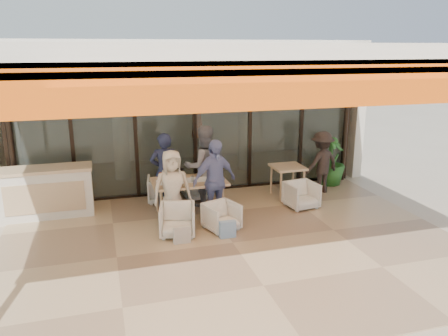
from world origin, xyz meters
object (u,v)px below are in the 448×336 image
object	(u,v)px
diner_navy	(165,172)
potted_palm	(331,160)
chair_near_left	(178,219)
standing_woman	(321,163)
host_counter	(46,192)
chair_far_left	(162,188)
diner_periwinkle	(215,181)
side_chair	(301,194)
dining_table	(189,183)
side_table	(288,170)
diner_grey	(204,166)
chair_far_right	(199,183)
diner_cream	(172,189)
chair_near_right	(222,215)

from	to	relation	value
diner_navy	potted_palm	bearing A→B (deg)	-164.96
chair_near_left	standing_woman	xyz separation A→B (m)	(3.69, 1.45, 0.42)
host_counter	standing_woman	xyz separation A→B (m)	(6.07, -0.20, 0.22)
chair_far_left	diner_periwinkle	xyz separation A→B (m)	(0.84, -1.40, 0.50)
side_chair	host_counter	bearing A→B (deg)	161.89
host_counter	chair_far_left	world-z (taller)	host_counter
chair_near_left	diner_navy	xyz separation A→B (m)	(0.00, 1.40, 0.51)
dining_table	side_table	xyz separation A→B (m)	(2.40, 0.47, -0.05)
chair_near_left	diner_periwinkle	size ratio (longest dim) A/B	0.39
diner_periwinkle	standing_woman	size ratio (longest dim) A/B	1.11
side_table	diner_grey	bearing A→B (deg)	-179.35
chair_far_right	diner_cream	distance (m)	1.68
chair_near_right	diner_periwinkle	bearing A→B (deg)	70.88
host_counter	chair_near_left	distance (m)	2.91
side_table	potted_palm	size ratio (longest dim) A/B	0.57
diner_periwinkle	standing_woman	xyz separation A→B (m)	(2.85, 0.95, -0.08)
chair_near_left	chair_near_right	world-z (taller)	chair_near_left
dining_table	chair_far_left	xyz separation A→B (m)	(-0.41, 0.94, -0.36)
diner_navy	side_chair	bearing A→B (deg)	172.68
dining_table	chair_near_right	world-z (taller)	dining_table
chair_far_right	chair_near_right	distance (m)	1.90
dining_table	chair_near_right	size ratio (longest dim) A/B	2.52
chair_far_left	diner_grey	size ratio (longest dim) A/B	0.37
host_counter	diner_periwinkle	bearing A→B (deg)	-19.66
chair_near_left	diner_cream	xyz separation A→B (m)	(0.00, 0.50, 0.43)
chair_far_right	diner_navy	xyz separation A→B (m)	(-0.84, -0.50, 0.47)
diner_navy	diner_cream	world-z (taller)	diner_navy
chair_far_left	chair_near_left	bearing A→B (deg)	98.34
side_chair	chair_near_right	bearing A→B (deg)	-168.68
chair_far_left	chair_near_right	world-z (taller)	chair_far_left
diner_cream	side_table	distance (m)	2.97
diner_navy	side_table	bearing A→B (deg)	-172.39
side_table	side_chair	xyz separation A→B (m)	(0.00, -0.75, -0.32)
chair_far_right	diner_cream	bearing A→B (deg)	56.37
chair_far_right	standing_woman	distance (m)	2.91
diner_grey	diner_periwinkle	size ratio (longest dim) A/B	1.07
dining_table	diner_grey	world-z (taller)	diner_grey
side_table	standing_woman	bearing A→B (deg)	1.87
chair_far_right	chair_near_right	bearing A→B (deg)	87.33
chair_near_right	diner_navy	distance (m)	1.72
dining_table	chair_near_left	distance (m)	1.10
diner_cream	potted_palm	world-z (taller)	diner_cream
dining_table	side_chair	xyz separation A→B (m)	(2.40, -0.28, -0.37)
diner_navy	dining_table	bearing A→B (deg)	140.18
chair_near_right	side_chair	distance (m)	2.09
diner_cream	diner_grey	bearing A→B (deg)	45.26
diner_navy	chair_far_left	bearing A→B (deg)	-82.84
diner_grey	potted_palm	xyz separation A→B (m)	(3.40, 0.59, -0.24)
diner_grey	standing_woman	distance (m)	2.85
side_table	chair_near_left	bearing A→B (deg)	-153.23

